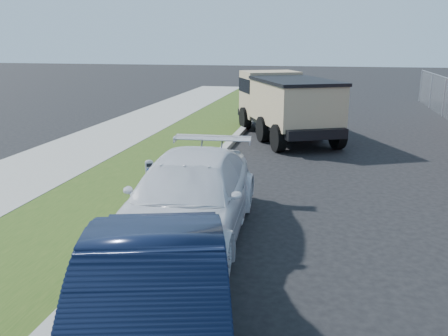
% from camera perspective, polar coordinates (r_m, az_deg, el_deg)
% --- Properties ---
extents(ground, '(120.00, 120.00, 0.00)m').
position_cam_1_polar(ground, '(8.77, 7.69, -8.50)').
color(ground, black).
rests_on(ground, ground).
extents(streetside, '(6.12, 50.00, 0.15)m').
position_cam_1_polar(streetside, '(12.23, -18.45, -1.96)').
color(streetside, gray).
rests_on(streetside, ground).
extents(parking_meter, '(0.19, 0.16, 1.17)m').
position_cam_1_polar(parking_meter, '(9.26, -8.94, -0.97)').
color(parking_meter, '#3F4247').
rests_on(parking_meter, ground).
extents(white_wagon, '(2.32, 5.17, 1.47)m').
position_cam_1_polar(white_wagon, '(8.61, -4.18, -3.63)').
color(white_wagon, white).
rests_on(white_wagon, ground).
extents(navy_sedan, '(2.74, 4.72, 1.47)m').
position_cam_1_polar(navy_sedan, '(5.20, -8.61, -17.11)').
color(navy_sedan, black).
rests_on(navy_sedan, ground).
extents(dump_truck, '(4.38, 6.21, 2.30)m').
position_cam_1_polar(dump_truck, '(17.77, 7.29, 7.89)').
color(dump_truck, black).
rests_on(dump_truck, ground).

